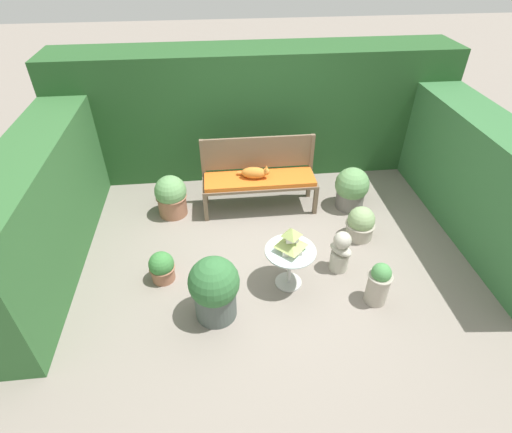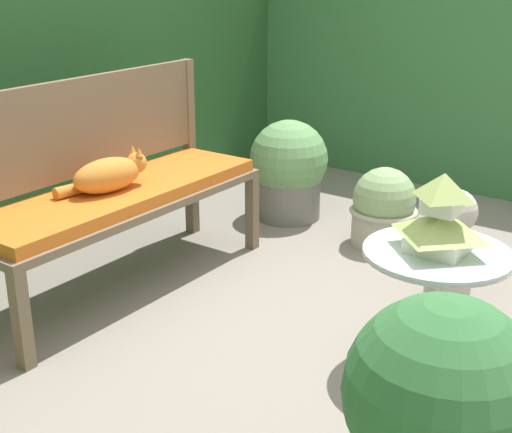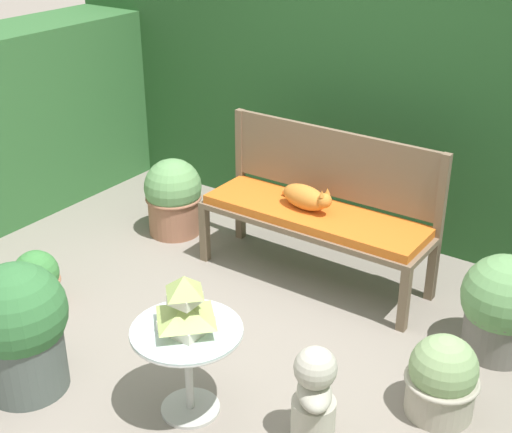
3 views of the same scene
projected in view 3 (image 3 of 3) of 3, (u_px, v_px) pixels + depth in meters
name	position (u px, v px, depth m)	size (l,w,h in m)	color
ground	(241.00, 350.00, 4.46)	(30.00, 30.00, 0.00)	gray
foliage_hedge_back	(411.00, 102.00, 5.76)	(6.40, 0.92, 2.03)	#285628
garden_bench	(314.00, 220.00, 5.04)	(1.69, 0.52, 0.55)	brown
bench_backrest	(333.00, 170.00, 5.09)	(1.69, 0.06, 1.08)	brown
cat	(306.00, 197.00, 5.00)	(0.47, 0.26, 0.20)	orange
patio_table	(187.00, 347.00, 3.78)	(0.60, 0.60, 0.54)	#B7B7B2
pagoda_birdhouse	(185.00, 307.00, 3.67)	(0.30, 0.30, 0.32)	silver
garden_bust	(314.00, 397.00, 3.62)	(0.33, 0.36, 0.58)	#B7B2A3
potted_plant_path_edge	(442.00, 379.00, 3.85)	(0.41, 0.41, 0.48)	#ADA393
potted_plant_table_far	(37.00, 280.00, 4.84)	(0.32, 0.32, 0.41)	#9E664C
potted_plant_hedge_corner	(502.00, 306.00, 4.31)	(0.51, 0.51, 0.66)	slate
potted_plant_bench_left	(173.00, 197.00, 5.78)	(0.47, 0.47, 0.64)	#9E664C
potted_plant_patio_mid	(20.00, 327.00, 3.96)	(0.56, 0.56, 0.79)	#4C5651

